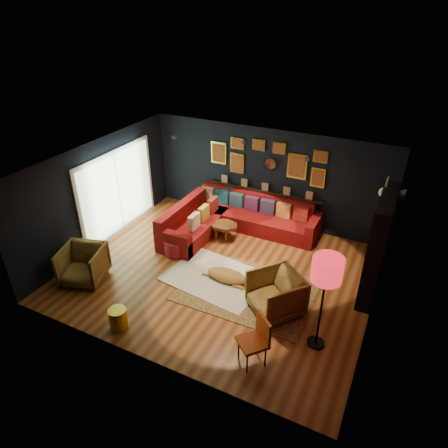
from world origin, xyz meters
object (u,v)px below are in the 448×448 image
at_px(sectional, 230,220).
at_px(gold_stool, 118,319).
at_px(pouf, 176,247).
at_px(armchair_right, 276,292).
at_px(coffee_table, 224,227).
at_px(armchair_left, 83,263).
at_px(floor_lamp, 327,273).
at_px(dog, 227,274).
at_px(orange_chair, 257,337).

bearing_deg(sectional, gold_stool, -94.59).
bearing_deg(pouf, armchair_right, -16.31).
xyz_separation_m(sectional, pouf, (-0.69, -1.60, -0.11)).
xyz_separation_m(coffee_table, armchair_left, (-1.95, -2.92, 0.12)).
bearing_deg(floor_lamp, dog, 157.86).
height_order(orange_chair, floor_lamp, floor_lamp).
bearing_deg(dog, orange_chair, -52.81).
height_order(sectional, armchair_left, armchair_left).
distance_m(armchair_left, gold_stool, 1.82).
height_order(armchair_right, gold_stool, armchair_right).
height_order(orange_chair, dog, orange_chair).
bearing_deg(armchair_right, pouf, -156.28).
bearing_deg(sectional, armchair_left, -120.16).
relative_size(coffee_table, floor_lamp, 0.43).
distance_m(sectional, dog, 2.20).
bearing_deg(armchair_right, dog, -158.35).
bearing_deg(coffee_table, sectional, 91.98).
bearing_deg(dog, armchair_right, -19.91).
distance_m(sectional, orange_chair, 4.41).
distance_m(orange_chair, dog, 2.27).
xyz_separation_m(armchair_right, gold_stool, (-2.48, -1.73, -0.26)).
bearing_deg(orange_chair, floor_lamp, 86.78).
bearing_deg(armchair_left, dog, 7.98).
relative_size(pouf, armchair_left, 0.61).
distance_m(armchair_right, gold_stool, 3.04).
bearing_deg(coffee_table, orange_chair, -55.73).
bearing_deg(armchair_left, sectional, 42.74).
bearing_deg(sectional, dog, -66.09).
bearing_deg(armchair_left, orange_chair, -22.85).
height_order(floor_lamp, dog, floor_lamp).
bearing_deg(dog, floor_lamp, -23.66).
xyz_separation_m(sectional, armchair_right, (2.15, -2.43, 0.15)).
distance_m(pouf, dog, 1.63).
height_order(pouf, gold_stool, gold_stool).
height_order(armchair_left, gold_stool, armchair_left).
bearing_deg(sectional, pouf, -113.23).
bearing_deg(orange_chair, armchair_right, 137.15).
height_order(coffee_table, pouf, coffee_table).
relative_size(coffee_table, armchair_left, 0.89).
height_order(coffee_table, armchair_left, armchair_left).
height_order(sectional, dog, sectional).
bearing_deg(gold_stool, floor_lamp, 19.86).
distance_m(armchair_right, orange_chair, 1.34).
xyz_separation_m(orange_chair, floor_lamp, (0.82, 0.84, 1.03)).
bearing_deg(coffee_table, pouf, -120.63).
relative_size(gold_stool, floor_lamp, 0.23).
distance_m(sectional, pouf, 1.74).
distance_m(coffee_table, pouf, 1.38).
height_order(armchair_left, floor_lamp, floor_lamp).
relative_size(pouf, orange_chair, 0.57).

